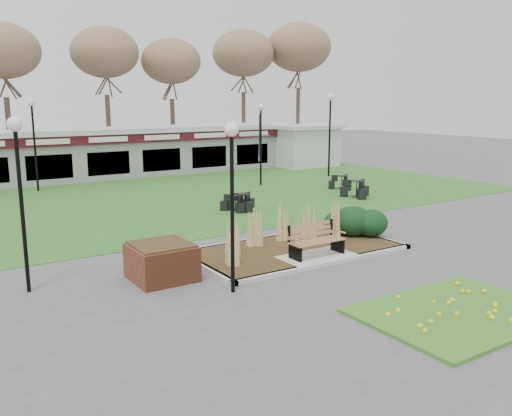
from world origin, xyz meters
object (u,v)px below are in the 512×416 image
park_bench (315,239)px  bistro_set_d (356,192)px  bistro_set_a (236,205)px  bistro_set_b (243,204)px  lamp_post_mid_left (232,170)px  lamp_post_mid_right (261,126)px  lamp_post_near_left (18,166)px  lamp_post_far_left (33,124)px  food_pavilion (100,153)px  bistro_set_c (342,185)px  lamp_post_far_right (330,117)px  brick_planter (162,261)px  patio_umbrella (259,147)px  service_hut (304,145)px

park_bench → bistro_set_d: 10.46m
bistro_set_a → bistro_set_b: size_ratio=0.96×
lamp_post_mid_left → bistro_set_b: lamp_post_mid_left is taller
lamp_post_mid_right → bistro_set_a: 7.54m
lamp_post_near_left → lamp_post_far_left: size_ratio=0.91×
lamp_post_far_left → food_pavilion: bearing=35.5°
bistro_set_c → lamp_post_far_right: bearing=57.3°
lamp_post_near_left → lamp_post_mid_right: (13.75, 10.65, 0.11)m
brick_planter → lamp_post_near_left: 4.07m
park_bench → bistro_set_c: bearing=44.6°
lamp_post_near_left → bistro_set_a: size_ratio=3.39×
bistro_set_b → patio_umbrella: patio_umbrella is taller
service_hut → bistro_set_c: (-4.49, -8.87, -1.20)m
park_bench → lamp_post_mid_left: lamp_post_mid_left is taller
lamp_post_near_left → lamp_post_far_right: 22.17m
lamp_post_mid_left → bistro_set_a: size_ratio=3.29×
food_pavilion → service_hut: (13.50, -1.96, -0.03)m
lamp_post_mid_left → lamp_post_far_left: 17.82m
bistro_set_d → patio_umbrella: patio_umbrella is taller
park_bench → patio_umbrella: size_ratio=0.67×
lamp_post_mid_right → bistro_set_c: (2.71, -3.42, -2.88)m
park_bench → lamp_post_far_right: lamp_post_far_right is taller
brick_planter → bistro_set_a: (6.03, 6.38, -0.24)m
lamp_post_near_left → lamp_post_far_left: bearing=77.7°
bistro_set_a → bistro_set_b: bistro_set_b is taller
lamp_post_far_right → bistro_set_d: bearing=-120.2°
food_pavilion → lamp_post_far_left: (-4.15, -2.96, 1.86)m
park_bench → lamp_post_far_left: size_ratio=0.37×
bistro_set_c → patio_umbrella: patio_umbrella is taller
lamp_post_near_left → bistro_set_c: 18.19m
food_pavilion → bistro_set_c: 14.14m
food_pavilion → lamp_post_far_left: size_ratio=5.37×
park_bench → food_pavilion: (0.00, 19.71, 0.89)m
service_hut → bistro_set_d: (-5.50, -11.02, -1.17)m
lamp_post_mid_right → lamp_post_far_right: (5.32, 0.64, 0.41)m
bistro_set_b → lamp_post_far_right: bearing=31.1°
lamp_post_near_left → bistro_set_d: 16.49m
food_pavilion → bistro_set_d: 15.30m
brick_planter → lamp_post_far_left: lamp_post_far_left is taller
brick_planter → lamp_post_far_right: 20.36m
bistro_set_b → patio_umbrella: 11.97m
brick_planter → lamp_post_far_left: 16.26m
lamp_post_far_left → bistro_set_b: bearing=-57.7°
bistro_set_a → bistro_set_d: (6.37, -0.40, 0.04)m
lamp_post_near_left → bistro_set_b: bearing=30.2°
service_hut → lamp_post_far_left: (-17.65, -1.00, 1.89)m
bistro_set_c → lamp_post_near_left: bearing=-156.3°
patio_umbrella → park_bench: bearing=-118.6°
brick_planter → patio_umbrella: size_ratio=0.59×
lamp_post_mid_right → bistro_set_a: bearing=-132.1°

